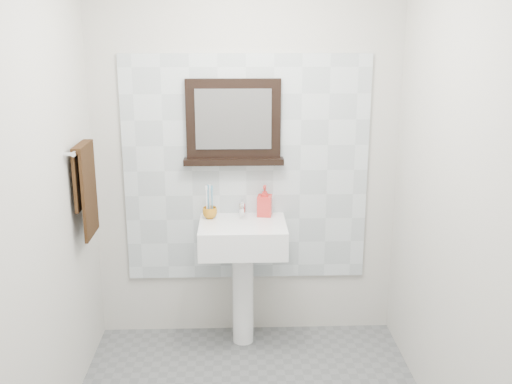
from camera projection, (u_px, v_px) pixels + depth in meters
back_wall at (246, 155)px, 3.91m from camera, size 2.00×0.01×2.50m
front_wall at (261, 306)px, 1.79m from camera, size 2.00×0.01×2.50m
left_wall at (39, 205)px, 2.82m from camera, size 0.01×2.20×2.50m
right_wall at (458, 200)px, 2.89m from camera, size 0.01×2.20×2.50m
splashback at (246, 170)px, 3.93m from camera, size 1.60×0.02×1.50m
pedestal_sink at (243, 250)px, 3.84m from camera, size 0.55×0.44×0.96m
toothbrush_cup at (210, 213)px, 3.87m from camera, size 0.12×0.12×0.07m
toothbrushes at (209, 200)px, 3.85m from camera, size 0.05×0.04×0.21m
soap_dispenser at (265, 201)px, 3.91m from camera, size 0.11×0.11×0.20m
framed_mirror at (233, 124)px, 3.81m from camera, size 0.64×0.11×0.55m
towel_bar at (82, 147)px, 3.41m from camera, size 0.07×0.40×0.03m
hand_towel at (86, 183)px, 3.47m from camera, size 0.06×0.30×0.55m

